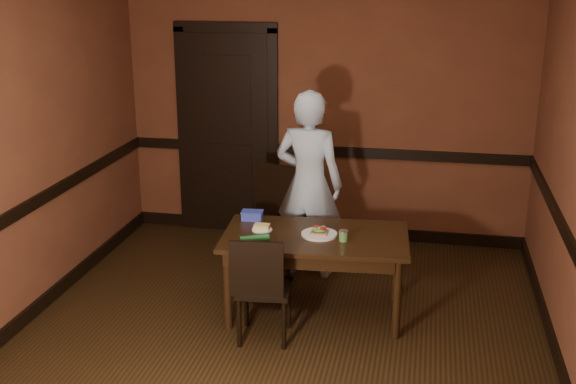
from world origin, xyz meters
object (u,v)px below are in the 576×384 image
at_px(chair_far, 280,222).
at_px(dining_table, 315,275).
at_px(person, 309,184).
at_px(food_tub, 252,215).
at_px(chair_near, 264,286).
at_px(sauce_jar, 343,236).
at_px(cheese_saucer, 262,228).
at_px(sandwich_plate, 319,233).

bearing_deg(chair_far, dining_table, -40.50).
xyz_separation_m(dining_table, person, (-0.19, 0.81, 0.50)).
bearing_deg(dining_table, food_tub, 152.22).
height_order(chair_near, person, person).
xyz_separation_m(chair_near, sauce_jar, (0.53, 0.37, 0.30)).
relative_size(sauce_jar, food_tub, 0.46).
bearing_deg(cheese_saucer, dining_table, -2.46).
bearing_deg(cheese_saucer, chair_near, -75.05).
xyz_separation_m(person, food_tub, (-0.38, -0.56, -0.13)).
relative_size(dining_table, sauce_jar, 17.07).
distance_m(dining_table, chair_near, 0.55).
bearing_deg(food_tub, sauce_jar, -26.82).
relative_size(chair_far, food_tub, 5.23).
relative_size(dining_table, person, 0.86).
distance_m(chair_far, person, 0.44).
xyz_separation_m(chair_near, cheese_saucer, (-0.13, 0.47, 0.28)).
bearing_deg(chair_near, person, -100.20).
relative_size(chair_near, cheese_saucer, 5.15).
bearing_deg(chair_near, cheese_saucer, -80.04).
distance_m(person, cheese_saucer, 0.84).
distance_m(sandwich_plate, sauce_jar, 0.21).
height_order(chair_near, sauce_jar, chair_near).
bearing_deg(food_tub, chair_far, 71.44).
bearing_deg(chair_near, food_tub, -74.56).
bearing_deg(sauce_jar, cheese_saucer, 171.19).
relative_size(sandwich_plate, food_tub, 1.52).
xyz_separation_m(dining_table, chair_near, (-0.31, -0.45, 0.08)).
bearing_deg(chair_far, food_tub, -85.10).
bearing_deg(food_tub, dining_table, -27.83).
height_order(cheese_saucer, food_tub, food_tub).
height_order(dining_table, sandwich_plate, sandwich_plate).
bearing_deg(cheese_saucer, sauce_jar, -8.81).
bearing_deg(chair_near, sauce_jar, -150.30).
height_order(chair_far, cheese_saucer, chair_far).
xyz_separation_m(chair_far, sauce_jar, (0.67, -0.84, 0.24)).
distance_m(chair_near, food_tub, 0.81).
relative_size(cheese_saucer, food_tub, 0.88).
xyz_separation_m(chair_far, person, (0.25, 0.06, 0.36)).
height_order(dining_table, chair_near, chair_near).
xyz_separation_m(sandwich_plate, sauce_jar, (0.20, -0.08, 0.02)).
bearing_deg(sauce_jar, chair_near, -145.31).
distance_m(cheese_saucer, food_tub, 0.27).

